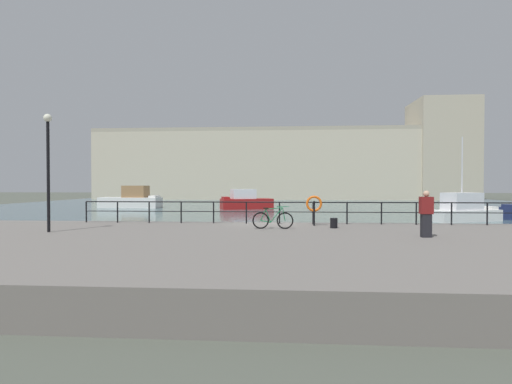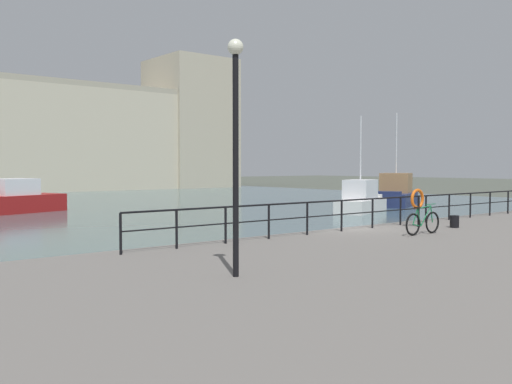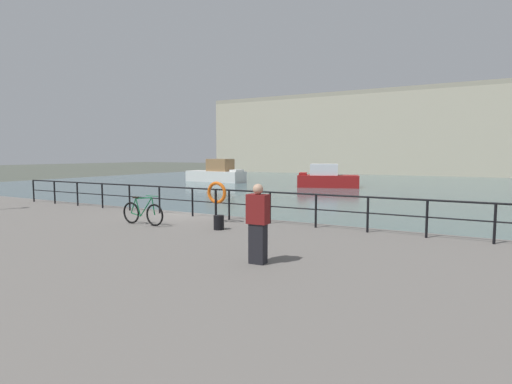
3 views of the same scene
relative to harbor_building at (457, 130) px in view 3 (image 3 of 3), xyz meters
name	(u,v)px [view 3 (image 3 of 3)]	position (x,y,z in m)	size (l,w,h in m)	color
ground_plane	(192,236)	(-5.82, -58.67, -7.04)	(240.00, 240.00, 0.00)	#4C5147
water_basin	(374,186)	(-5.82, -28.47, -7.03)	(80.00, 60.00, 0.01)	#476066
quay_promenade	(36,262)	(-5.82, -65.17, -6.56)	(56.00, 13.00, 0.95)	slate
harbor_building	(457,130)	(0.00, 0.00, 0.00)	(72.16, 11.09, 18.83)	#C1B79E
moored_white_yacht	(217,173)	(-23.69, -31.15, -6.03)	(7.59, 2.81, 2.73)	white
moored_small_launch	(327,178)	(-9.54, -32.43, -6.11)	(6.42, 4.23, 2.31)	maroon
quay_railing	(229,199)	(-3.58, -59.42, -5.34)	(22.82, 0.07, 1.08)	black
parked_bicycle	(143,213)	(-5.47, -61.70, -5.69)	(1.77, 0.09, 0.98)	black
mooring_bollard	(219,222)	(-2.80, -61.20, -5.86)	(0.32, 0.32, 0.44)	black
life_ring_stand	(217,194)	(-3.59, -60.17, -5.11)	(0.75, 0.16, 1.40)	black
standing_person	(258,223)	(0.15, -64.05, -5.22)	(0.45, 0.30, 1.69)	black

